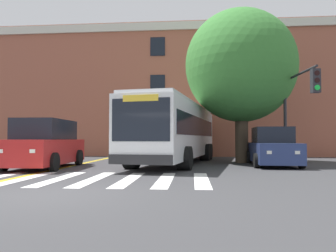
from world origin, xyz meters
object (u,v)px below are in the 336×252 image
Objects in this scene: traffic_light_near_corner at (298,99)px; car_red_near_lane at (45,145)px; city_bus at (177,131)px; street_tree_curbside_large at (241,67)px; car_navy_far_lane at (273,148)px.

car_red_near_lane is at bearing -172.30° from traffic_light_near_corner.
street_tree_curbside_large is (3.53, 0.74, 3.60)m from city_bus.
city_bus is at bearing -168.21° from street_tree_curbside_large.
city_bus is 1.40× the size of street_tree_curbside_large.
street_tree_curbside_large is (9.26, 4.03, 4.27)m from car_red_near_lane.
car_red_near_lane is 11.83m from traffic_light_near_corner.
street_tree_curbside_large is at bearing 23.53° from car_red_near_lane.
city_bus is 2.55× the size of car_navy_far_lane.
car_navy_far_lane is at bearing -12.94° from city_bus.
city_bus is 2.55× the size of traffic_light_near_corner.
car_navy_far_lane is at bearing 148.21° from traffic_light_near_corner.
city_bus is 6.64m from car_red_near_lane.
traffic_light_near_corner is at bearing -47.46° from street_tree_curbside_large.
traffic_light_near_corner reaches higher than car_navy_far_lane.
car_red_near_lane is 10.72m from car_navy_far_lane.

